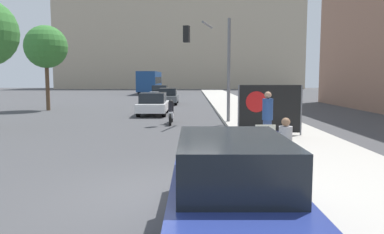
{
  "coord_description": "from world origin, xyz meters",
  "views": [
    {
      "loc": [
        0.64,
        -7.45,
        2.39
      ],
      "look_at": [
        0.69,
        5.91,
        0.98
      ],
      "focal_mm": 35.0,
      "sensor_mm": 36.0,
      "label": 1
    }
  ],
  "objects_px": {
    "seated_protester": "(284,140)",
    "car_on_road_distant": "(159,92)",
    "traffic_light_pole": "(211,53)",
    "motorcycle_on_road": "(170,113)",
    "street_tree_midblock": "(44,47)",
    "city_bus_on_road": "(149,81)",
    "car_on_road_midblock": "(167,96)",
    "parked_car_curbside": "(230,187)",
    "protest_banner": "(268,109)",
    "car_on_road_nearest": "(152,104)",
    "jogger_on_sidewalk": "(266,118)"
  },
  "relations": [
    {
      "from": "seated_protester",
      "to": "car_on_road_distant",
      "type": "bearing_deg",
      "value": 123.01
    },
    {
      "from": "traffic_light_pole",
      "to": "motorcycle_on_road",
      "type": "relative_size",
      "value": 2.47
    },
    {
      "from": "seated_protester",
      "to": "street_tree_midblock",
      "type": "relative_size",
      "value": 0.2
    },
    {
      "from": "seated_protester",
      "to": "car_on_road_distant",
      "type": "xyz_separation_m",
      "value": [
        -6.0,
        33.17,
        -0.07
      ]
    },
    {
      "from": "city_bus_on_road",
      "to": "street_tree_midblock",
      "type": "xyz_separation_m",
      "value": [
        -4.4,
        -27.28,
        2.71
      ]
    },
    {
      "from": "car_on_road_distant",
      "to": "car_on_road_midblock",
      "type": "bearing_deg",
      "value": -80.34
    },
    {
      "from": "parked_car_curbside",
      "to": "car_on_road_midblock",
      "type": "bearing_deg",
      "value": 95.55
    },
    {
      "from": "car_on_road_midblock",
      "to": "protest_banner",
      "type": "bearing_deg",
      "value": -75.11
    },
    {
      "from": "traffic_light_pole",
      "to": "parked_car_curbside",
      "type": "xyz_separation_m",
      "value": [
        -0.42,
        -13.66,
        -2.87
      ]
    },
    {
      "from": "car_on_road_nearest",
      "to": "city_bus_on_road",
      "type": "relative_size",
      "value": 0.42
    },
    {
      "from": "jogger_on_sidewalk",
      "to": "traffic_light_pole",
      "type": "xyz_separation_m",
      "value": [
        -1.42,
        7.18,
        2.55
      ]
    },
    {
      "from": "seated_protester",
      "to": "traffic_light_pole",
      "type": "height_order",
      "value": "traffic_light_pole"
    },
    {
      "from": "car_on_road_distant",
      "to": "city_bus_on_road",
      "type": "relative_size",
      "value": 0.41
    },
    {
      "from": "parked_car_curbside",
      "to": "car_on_road_midblock",
      "type": "relative_size",
      "value": 0.99
    },
    {
      "from": "car_on_road_nearest",
      "to": "city_bus_on_road",
      "type": "xyz_separation_m",
      "value": [
        -3.65,
        30.59,
        1.15
      ]
    },
    {
      "from": "car_on_road_distant",
      "to": "street_tree_midblock",
      "type": "distance_m",
      "value": 17.09
    },
    {
      "from": "car_on_road_nearest",
      "to": "car_on_road_distant",
      "type": "height_order",
      "value": "car_on_road_distant"
    },
    {
      "from": "jogger_on_sidewalk",
      "to": "car_on_road_nearest",
      "type": "relative_size",
      "value": 0.4
    },
    {
      "from": "city_bus_on_road",
      "to": "motorcycle_on_road",
      "type": "distance_m",
      "value": 35.71
    },
    {
      "from": "car_on_road_nearest",
      "to": "seated_protester",
      "type": "bearing_deg",
      "value": -71.73
    },
    {
      "from": "jogger_on_sidewalk",
      "to": "car_on_road_nearest",
      "type": "distance_m",
      "value": 13.0
    },
    {
      "from": "parked_car_curbside",
      "to": "city_bus_on_road",
      "type": "xyz_separation_m",
      "value": [
        -6.73,
        49.1,
        1.1
      ]
    },
    {
      "from": "city_bus_on_road",
      "to": "car_on_road_distant",
      "type": "bearing_deg",
      "value": -78.39
    },
    {
      "from": "traffic_light_pole",
      "to": "motorcycle_on_road",
      "type": "height_order",
      "value": "traffic_light_pole"
    },
    {
      "from": "traffic_light_pole",
      "to": "car_on_road_distant",
      "type": "relative_size",
      "value": 1.21
    },
    {
      "from": "motorcycle_on_road",
      "to": "parked_car_curbside",
      "type": "bearing_deg",
      "value": -83.05
    },
    {
      "from": "car_on_road_midblock",
      "to": "car_on_road_distant",
      "type": "height_order",
      "value": "car_on_road_distant"
    },
    {
      "from": "protest_banner",
      "to": "car_on_road_distant",
      "type": "bearing_deg",
      "value": 103.26
    },
    {
      "from": "car_on_road_nearest",
      "to": "street_tree_midblock",
      "type": "bearing_deg",
      "value": 157.63
    },
    {
      "from": "car_on_road_distant",
      "to": "motorcycle_on_road",
      "type": "bearing_deg",
      "value": -83.7
    },
    {
      "from": "parked_car_curbside",
      "to": "car_on_road_distant",
      "type": "distance_m",
      "value": 37.23
    },
    {
      "from": "car_on_road_nearest",
      "to": "street_tree_midblock",
      "type": "distance_m",
      "value": 9.51
    },
    {
      "from": "protest_banner",
      "to": "street_tree_midblock",
      "type": "height_order",
      "value": "street_tree_midblock"
    },
    {
      "from": "street_tree_midblock",
      "to": "traffic_light_pole",
      "type": "bearing_deg",
      "value": -35.25
    },
    {
      "from": "protest_banner",
      "to": "car_on_road_nearest",
      "type": "distance_m",
      "value": 11.11
    },
    {
      "from": "car_on_road_distant",
      "to": "jogger_on_sidewalk",
      "type": "bearing_deg",
      "value": -78.73
    },
    {
      "from": "protest_banner",
      "to": "car_on_road_distant",
      "type": "height_order",
      "value": "protest_banner"
    },
    {
      "from": "traffic_light_pole",
      "to": "protest_banner",
      "type": "bearing_deg",
      "value": -67.68
    },
    {
      "from": "protest_banner",
      "to": "motorcycle_on_road",
      "type": "xyz_separation_m",
      "value": [
        -4.07,
        4.92,
        -0.65
      ]
    },
    {
      "from": "street_tree_midblock",
      "to": "parked_car_curbside",
      "type": "bearing_deg",
      "value": -62.98
    },
    {
      "from": "parked_car_curbside",
      "to": "car_on_road_distant",
      "type": "bearing_deg",
      "value": 96.54
    },
    {
      "from": "car_on_road_distant",
      "to": "car_on_road_nearest",
      "type": "bearing_deg",
      "value": -86.42
    },
    {
      "from": "parked_car_curbside",
      "to": "street_tree_midblock",
      "type": "height_order",
      "value": "street_tree_midblock"
    },
    {
      "from": "traffic_light_pole",
      "to": "car_on_road_distant",
      "type": "height_order",
      "value": "traffic_light_pole"
    },
    {
      "from": "jogger_on_sidewalk",
      "to": "motorcycle_on_road",
      "type": "xyz_separation_m",
      "value": [
        -3.52,
        7.29,
        -0.54
      ]
    },
    {
      "from": "jogger_on_sidewalk",
      "to": "car_on_road_distant",
      "type": "relative_size",
      "value": 0.42
    },
    {
      "from": "street_tree_midblock",
      "to": "car_on_road_distant",
      "type": "bearing_deg",
      "value": 65.6
    },
    {
      "from": "seated_protester",
      "to": "protest_banner",
      "type": "xyz_separation_m",
      "value": [
        0.63,
        5.02,
        0.37
      ]
    },
    {
      "from": "city_bus_on_road",
      "to": "traffic_light_pole",
      "type": "bearing_deg",
      "value": -78.6
    },
    {
      "from": "car_on_road_midblock",
      "to": "traffic_light_pole",
      "type": "bearing_deg",
      "value": -77.72
    }
  ]
}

